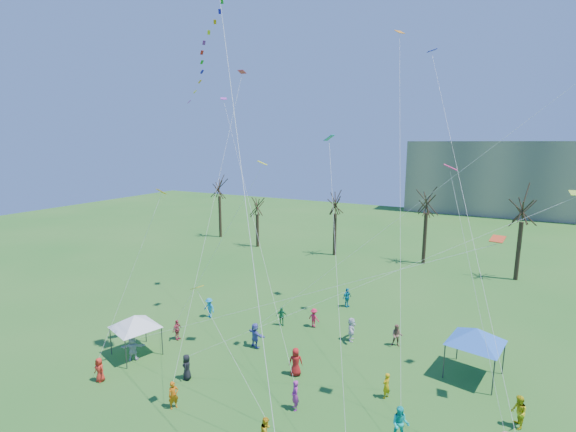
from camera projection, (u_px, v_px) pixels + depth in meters
The scene contains 7 objects.
distant_building at pixel (569, 180), 78.62m from camera, with size 60.00×14.00×15.00m, color gray.
bare_tree_row at pixel (409, 211), 48.42m from camera, with size 69.10×7.41×10.15m.
big_box_kite at pixel (209, 50), 21.91m from camera, with size 5.11×4.92×23.94m.
canopy_tent_white at pixel (135, 321), 27.90m from camera, with size 3.76×3.76×2.96m.
canopy_tent_blue at pixel (476, 336), 25.26m from camera, with size 4.31×4.31×3.29m.
festival_crowd at pixel (302, 362), 25.78m from camera, with size 24.73×19.53×1.84m.
small_kites_aloft at pixel (343, 155), 25.36m from camera, with size 27.55×19.92×31.72m.
Camera 1 is at (9.61, -13.23, 14.80)m, focal length 25.00 mm.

